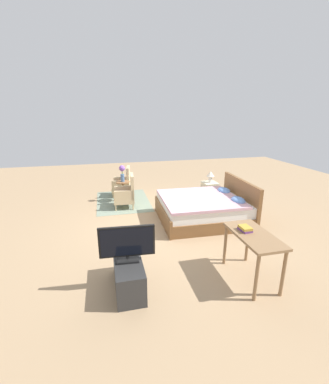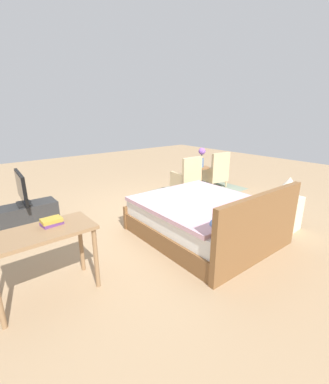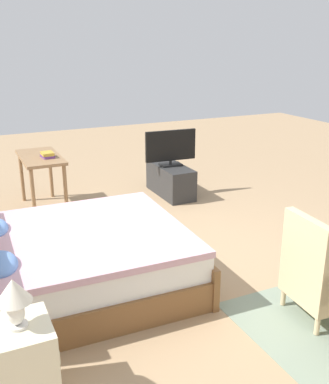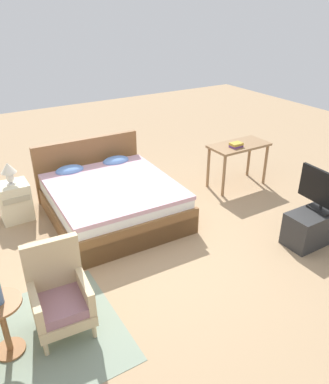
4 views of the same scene
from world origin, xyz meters
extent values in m
plane|color=#A38460|center=(0.00, 0.00, 0.00)|extent=(16.00, 16.00, 0.00)
cube|color=brown|center=(-0.08, 0.95, 0.14)|extent=(1.78, 2.07, 0.28)
cube|color=white|center=(-0.08, 0.95, 0.40)|extent=(1.71, 1.99, 0.24)
cube|color=#CC9EAD|center=(-0.08, 0.87, 0.55)|extent=(1.76, 1.83, 0.06)
cube|color=brown|center=(-0.11, -0.03, 0.20)|extent=(1.76, 0.11, 0.40)
ellipsoid|color=#668ED1|center=(-0.45, 1.67, 0.59)|extent=(0.45, 0.29, 0.14)
cylinder|color=#CCB284|center=(-1.18, -1.06, 0.09)|extent=(0.04, 0.04, 0.16)
cylinder|color=#CCB284|center=(-1.60, -0.57, 0.09)|extent=(0.04, 0.04, 0.16)
cylinder|color=#CCB284|center=(-1.14, -0.61, 0.09)|extent=(0.04, 0.04, 0.16)
cube|color=#CCB284|center=(-1.39, -0.82, 0.23)|extent=(0.58, 0.58, 0.12)
cube|color=gray|center=(-1.39, -0.82, 0.34)|extent=(0.53, 0.53, 0.10)
cube|color=#CCB284|center=(-1.37, -0.59, 0.61)|extent=(0.54, 0.12, 0.64)
cube|color=#CCB284|center=(-1.16, -0.84, 0.42)|extent=(0.11, 0.52, 0.26)
cube|color=beige|center=(-1.32, 1.66, 0.29)|extent=(0.44, 0.40, 0.58)
cube|color=#B3AB8E|center=(-1.32, 1.46, 0.40)|extent=(0.37, 0.01, 0.09)
cylinder|color=silver|center=(-1.32, 1.66, 0.59)|extent=(0.13, 0.13, 0.02)
ellipsoid|color=silver|center=(-1.32, 1.66, 0.68)|extent=(0.11, 0.11, 0.16)
cone|color=silver|center=(-1.32, 1.66, 0.83)|extent=(0.22, 0.22, 0.15)
cube|color=#2D2D2D|center=(2.05, -1.05, 0.23)|extent=(0.96, 0.40, 0.46)
cube|color=black|center=(2.05, -1.05, 0.48)|extent=(0.22, 0.33, 0.03)
cylinder|color=black|center=(2.05, -1.05, 0.52)|extent=(0.04, 0.04, 0.05)
cube|color=black|center=(2.05, -1.05, 0.77)|extent=(0.09, 0.79, 0.46)
cube|color=black|center=(2.08, -1.05, 0.77)|extent=(0.05, 0.74, 0.41)
cylinder|color=#8E6B47|center=(1.79, 0.63, 0.36)|extent=(0.05, 0.05, 0.73)
cylinder|color=#8E6B47|center=(2.73, 0.63, 0.36)|extent=(0.05, 0.05, 0.73)
cylinder|color=#8E6B47|center=(1.79, 1.05, 0.36)|extent=(0.05, 0.05, 0.73)
cylinder|color=#8E6B47|center=(2.73, 1.05, 0.36)|extent=(0.05, 0.05, 0.73)
cube|color=#8E6B47|center=(2.26, 0.84, 0.75)|extent=(1.04, 0.52, 0.04)
cube|color=#66387A|center=(2.12, 0.76, 0.78)|extent=(0.22, 0.17, 0.03)
cube|color=#B79333|center=(2.12, 0.76, 0.82)|extent=(0.20, 0.15, 0.04)
camera|label=1|loc=(5.34, -1.28, 2.52)|focal=24.00mm
camera|label=2|loc=(2.79, 3.45, 1.92)|focal=24.00mm
camera|label=3|loc=(-3.85, 1.85, 2.25)|focal=42.00mm
camera|label=4|loc=(-1.95, -3.65, 2.94)|focal=35.00mm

